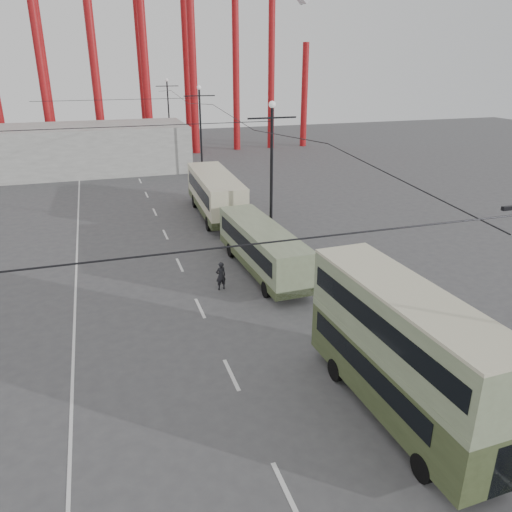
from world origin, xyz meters
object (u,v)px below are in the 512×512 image
object	(u,v)px
single_decker_cream	(215,193)
pedestrian	(221,276)
double_decker_bus	(402,348)
single_decker_green	(262,247)

from	to	relation	value
single_decker_cream	pedestrian	xyz separation A→B (m)	(-2.96, -13.44, -1.11)
double_decker_bus	single_decker_green	xyz separation A→B (m)	(-0.42, 13.50, -1.11)
single_decker_green	single_decker_cream	distance (m)	11.82
single_decker_cream	double_decker_bus	bearing A→B (deg)	-86.90
pedestrian	double_decker_bus	bearing A→B (deg)	94.35
single_decker_green	single_decker_cream	xyz separation A→B (m)	(0.08, 11.81, 0.34)
double_decker_bus	single_decker_cream	size ratio (longest dim) A/B	0.82
single_decker_cream	pedestrian	bearing A→B (deg)	-100.11
pedestrian	single_decker_green	bearing A→B (deg)	-161.82
double_decker_bus	pedestrian	distance (m)	12.46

